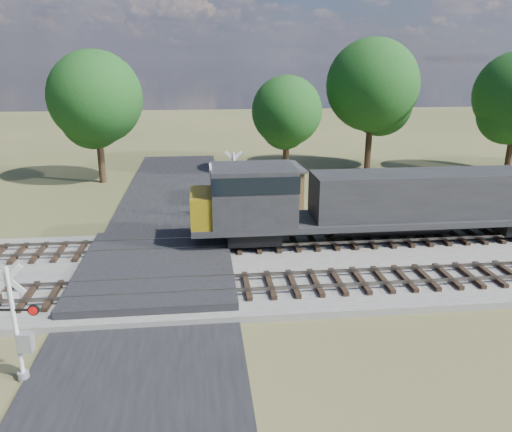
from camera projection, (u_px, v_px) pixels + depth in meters
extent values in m
plane|color=#444726|center=(156.00, 279.00, 22.90)|extent=(160.00, 160.00, 0.00)
cube|color=gray|center=(364.00, 262.00, 24.38)|extent=(140.00, 10.00, 0.30)
cube|color=black|center=(156.00, 278.00, 22.89)|extent=(7.00, 60.00, 0.08)
cube|color=#262628|center=(157.00, 268.00, 23.28)|extent=(7.00, 9.00, 0.62)
cube|color=black|center=(200.00, 288.00, 21.10)|extent=(44.00, 2.60, 0.18)
cube|color=#5E5851|center=(389.00, 283.00, 21.21)|extent=(140.00, 0.08, 0.15)
cube|color=#5E5851|center=(377.00, 269.00, 22.57)|extent=(140.00, 0.08, 0.15)
cube|color=black|center=(200.00, 246.00, 25.83)|extent=(44.00, 2.60, 0.18)
cube|color=#5E5851|center=(354.00, 242.00, 25.95)|extent=(140.00, 0.08, 0.15)
cube|color=#5E5851|center=(346.00, 233.00, 27.31)|extent=(140.00, 0.08, 0.15)
cylinder|color=silver|center=(15.00, 325.00, 15.13)|extent=(0.13, 0.13, 3.84)
cylinder|color=#999B9E|center=(24.00, 376.00, 15.67)|extent=(0.35, 0.35, 0.29)
cube|color=silver|center=(8.00, 279.00, 14.67)|extent=(1.00, 0.16, 1.01)
cube|color=silver|center=(8.00, 279.00, 14.67)|extent=(1.00, 0.16, 1.01)
cube|color=silver|center=(10.00, 295.00, 14.83)|extent=(0.48, 0.08, 0.21)
cube|color=black|center=(13.00, 310.00, 14.97)|extent=(1.53, 0.24, 0.06)
cylinder|color=red|center=(34.00, 310.00, 14.97)|extent=(0.35, 0.14, 0.35)
cube|color=#999B9E|center=(26.00, 342.00, 15.31)|extent=(0.46, 0.34, 0.62)
cylinder|color=silver|center=(234.00, 188.00, 30.37)|extent=(0.15, 0.15, 4.32)
cylinder|color=#999B9E|center=(234.00, 219.00, 30.97)|extent=(0.39, 0.39, 0.32)
cube|color=silver|center=(234.00, 160.00, 29.85)|extent=(1.13, 0.16, 1.13)
cube|color=silver|center=(234.00, 160.00, 29.85)|extent=(1.13, 0.16, 1.13)
cube|color=silver|center=(234.00, 169.00, 30.03)|extent=(0.54, 0.09, 0.24)
cube|color=black|center=(234.00, 178.00, 30.19)|extent=(1.73, 0.25, 0.06)
cylinder|color=red|center=(245.00, 178.00, 30.19)|extent=(0.40, 0.15, 0.39)
cylinder|color=red|center=(222.00, 178.00, 30.19)|extent=(0.40, 0.15, 0.39)
cube|color=#999B9E|center=(230.00, 198.00, 30.56)|extent=(0.52, 0.37, 0.70)
cube|color=#4E3621|center=(273.00, 186.00, 34.41)|extent=(3.70, 3.70, 2.48)
cube|color=#313134|center=(273.00, 168.00, 34.01)|extent=(4.07, 4.07, 0.18)
cylinder|color=black|center=(100.00, 151.00, 40.06)|extent=(0.56, 0.56, 5.21)
sphere|color=#153D13|center=(95.00, 98.00, 38.80)|extent=(7.29, 7.29, 7.29)
cylinder|color=black|center=(286.00, 151.00, 42.77)|extent=(0.56, 0.56, 4.22)
sphere|color=#153D13|center=(287.00, 111.00, 41.75)|extent=(5.90, 5.90, 5.90)
cylinder|color=black|center=(369.00, 138.00, 44.74)|extent=(0.56, 0.56, 5.74)
sphere|color=#153D13|center=(373.00, 85.00, 43.36)|extent=(8.04, 8.04, 8.04)
cylinder|color=black|center=(511.00, 145.00, 42.80)|extent=(0.56, 0.56, 5.21)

